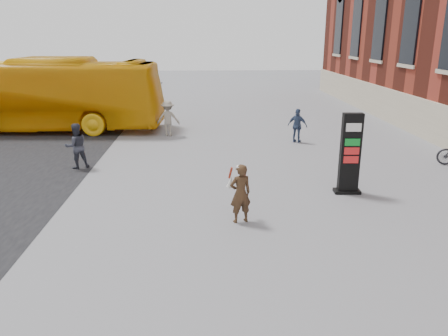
{
  "coord_description": "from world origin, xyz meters",
  "views": [
    {
      "loc": [
        -0.9,
        -10.33,
        4.71
      ],
      "look_at": [
        -0.36,
        1.16,
        1.17
      ],
      "focal_mm": 35.0,
      "sensor_mm": 36.0,
      "label": 1
    }
  ],
  "objects_px": {
    "info_pylon": "(350,154)",
    "pedestrian_c": "(297,126)",
    "bus": "(31,94)",
    "woman": "(240,193)",
    "pedestrian_a": "(76,146)",
    "pedestrian_b": "(168,118)"
  },
  "relations": [
    {
      "from": "info_pylon",
      "to": "pedestrian_c",
      "type": "height_order",
      "value": "info_pylon"
    },
    {
      "from": "bus",
      "to": "pedestrian_a",
      "type": "distance_m",
      "value": 8.0
    },
    {
      "from": "bus",
      "to": "woman",
      "type": "bearing_deg",
      "value": -137.95
    },
    {
      "from": "info_pylon",
      "to": "pedestrian_c",
      "type": "relative_size",
      "value": 1.63
    },
    {
      "from": "info_pylon",
      "to": "bus",
      "type": "xyz_separation_m",
      "value": [
        -13.04,
        9.9,
        0.57
      ]
    },
    {
      "from": "pedestrian_b",
      "to": "pedestrian_c",
      "type": "bearing_deg",
      "value": 166.06
    },
    {
      "from": "woman",
      "to": "pedestrian_c",
      "type": "height_order",
      "value": "woman"
    },
    {
      "from": "woman",
      "to": "pedestrian_b",
      "type": "bearing_deg",
      "value": -92.5
    },
    {
      "from": "woman",
      "to": "info_pylon",
      "type": "bearing_deg",
      "value": -166.77
    },
    {
      "from": "info_pylon",
      "to": "bus",
      "type": "relative_size",
      "value": 0.19
    },
    {
      "from": "woman",
      "to": "pedestrian_c",
      "type": "xyz_separation_m",
      "value": [
        3.3,
        8.63,
        -0.04
      ]
    },
    {
      "from": "woman",
      "to": "pedestrian_c",
      "type": "bearing_deg",
      "value": -127.77
    },
    {
      "from": "bus",
      "to": "pedestrian_b",
      "type": "relative_size",
      "value": 7.65
    },
    {
      "from": "pedestrian_b",
      "to": "pedestrian_c",
      "type": "height_order",
      "value": "pedestrian_b"
    },
    {
      "from": "pedestrian_a",
      "to": "pedestrian_c",
      "type": "xyz_separation_m",
      "value": [
        8.85,
        3.56,
        -0.06
      ]
    },
    {
      "from": "bus",
      "to": "pedestrian_a",
      "type": "xyz_separation_m",
      "value": [
        4.0,
        -6.85,
        -0.99
      ]
    },
    {
      "from": "info_pylon",
      "to": "bus",
      "type": "distance_m",
      "value": 16.38
    },
    {
      "from": "woman",
      "to": "pedestrian_b",
      "type": "relative_size",
      "value": 0.92
    },
    {
      "from": "pedestrian_c",
      "to": "bus",
      "type": "bearing_deg",
      "value": 16.14
    },
    {
      "from": "info_pylon",
      "to": "woman",
      "type": "distance_m",
      "value": 4.06
    },
    {
      "from": "pedestrian_a",
      "to": "info_pylon",
      "type": "bearing_deg",
      "value": 132.68
    },
    {
      "from": "bus",
      "to": "pedestrian_b",
      "type": "bearing_deg",
      "value": -100.28
    }
  ]
}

